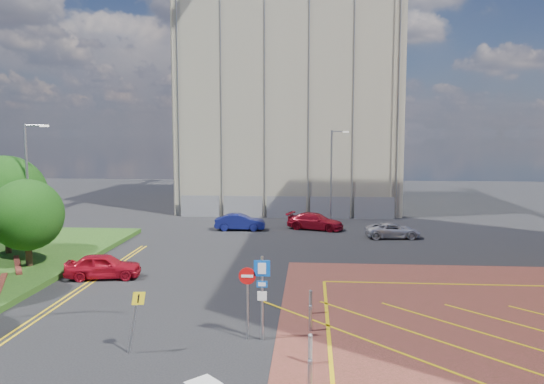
# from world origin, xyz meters

# --- Properties ---
(ground) EXTENTS (140.00, 140.00, 0.00)m
(ground) POSITION_xyz_m (0.00, 0.00, 0.00)
(ground) COLOR black
(ground) RESTS_ON ground
(tree_c) EXTENTS (4.00, 4.00, 4.90)m
(tree_c) POSITION_xyz_m (-13.50, 10.00, 3.19)
(tree_c) COLOR #3D2B1C
(tree_c) RESTS_ON grass_bed
(tree_d) EXTENTS (5.00, 5.00, 6.08)m
(tree_d) POSITION_xyz_m (-16.50, 13.00, 3.87)
(tree_d) COLOR #3D2B1C
(tree_d) RESTS_ON grass_bed
(lamp_left_far) EXTENTS (1.53, 0.16, 8.00)m
(lamp_left_far) POSITION_xyz_m (-14.42, 12.00, 4.66)
(lamp_left_far) COLOR #9EA0A8
(lamp_left_far) RESTS_ON grass_bed
(lamp_back) EXTENTS (1.53, 0.16, 8.00)m
(lamp_back) POSITION_xyz_m (4.08, 28.00, 4.36)
(lamp_back) COLOR #9EA0A8
(lamp_back) RESTS_ON ground
(sign_cluster) EXTENTS (1.17, 0.12, 3.20)m
(sign_cluster) POSITION_xyz_m (0.30, 0.98, 1.95)
(sign_cluster) COLOR #9EA0A8
(sign_cluster) RESTS_ON ground
(warning_sign) EXTENTS (0.66, 0.40, 2.25)m
(warning_sign) POSITION_xyz_m (-3.81, -0.56, 1.43)
(warning_sign) COLOR #9EA0A8
(warning_sign) RESTS_ON ground
(bollard_row) EXTENTS (0.14, 11.14, 0.90)m
(bollard_row) POSITION_xyz_m (2.30, -1.67, 0.47)
(bollard_row) COLOR #9EA0A8
(bollard_row) RESTS_ON forecourt
(construction_building) EXTENTS (21.20, 19.20, 22.00)m
(construction_building) POSITION_xyz_m (0.00, 40.00, 11.00)
(construction_building) COLOR #B7AF95
(construction_building) RESTS_ON ground
(construction_fence) EXTENTS (21.60, 0.06, 2.00)m
(construction_fence) POSITION_xyz_m (1.00, 30.00, 1.00)
(construction_fence) COLOR gray
(construction_fence) RESTS_ON ground
(car_red_left) EXTENTS (4.13, 2.21, 1.34)m
(car_red_left) POSITION_xyz_m (-8.75, 8.84, 0.67)
(car_red_left) COLOR #AF0F1F
(car_red_left) RESTS_ON ground
(car_blue_back) EXTENTS (4.03, 1.52, 1.31)m
(car_blue_back) POSITION_xyz_m (-3.38, 23.50, 0.66)
(car_blue_back) COLOR navy
(car_blue_back) RESTS_ON ground
(car_red_back) EXTENTS (4.91, 3.16, 1.32)m
(car_red_back) POSITION_xyz_m (2.63, 24.27, 0.66)
(car_red_back) COLOR maroon
(car_red_back) RESTS_ON ground
(car_silver_back) EXTENTS (4.17, 2.17, 1.12)m
(car_silver_back) POSITION_xyz_m (8.35, 21.19, 0.56)
(car_silver_back) COLOR silver
(car_silver_back) RESTS_ON ground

